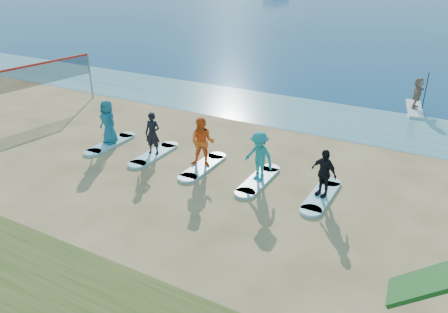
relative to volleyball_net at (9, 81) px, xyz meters
The scene contains 15 objects.
ground 11.25m from the volleyball_net, 15.46° to the right, with size 600.00×600.00×0.00m, color tan.
shallow_water 13.22m from the volleyball_net, 35.23° to the left, with size 600.00×600.00×0.00m, color teal.
volleyball_net is the anchor object (origin of this frame).
paddleboard 19.95m from the volleyball_net, 33.39° to the left, with size 0.70×3.00×0.12m, color silver.
paddleboarder 19.89m from the volleyball_net, 33.39° to the left, with size 1.45×0.46×1.56m, color tan.
surfboard_0 6.33m from the volleyball_net, ahead, with size 0.70×2.20×0.09m, color #93DCE5.
student_0 6.12m from the volleyball_net, ahead, with size 0.90×0.58×1.83m, color #1A657E.
surfboard_1 8.53m from the volleyball_net, ahead, with size 0.70×2.20×0.09m, color #93DCE5.
student_1 8.38m from the volleyball_net, ahead, with size 0.61×0.40×1.69m, color black.
surfboard_2 10.76m from the volleyball_net, ahead, with size 0.70×2.20×0.09m, color #93DCE5.
student_2 10.64m from the volleyball_net, ahead, with size 0.91×0.71×1.87m, color orange.
surfboard_3 13.01m from the volleyball_net, ahead, with size 0.70×2.20×0.09m, color #93DCE5.
student_3 12.91m from the volleyball_net, ahead, with size 1.14×0.66×1.77m, color teal.
surfboard_4 15.26m from the volleyball_net, ahead, with size 0.70×2.20×0.09m, color #93DCE5.
student_4 15.18m from the volleyball_net, ahead, with size 0.95×0.39×1.62m, color black.
Camera 1 is at (7.71, -9.59, 7.20)m, focal length 35.00 mm.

